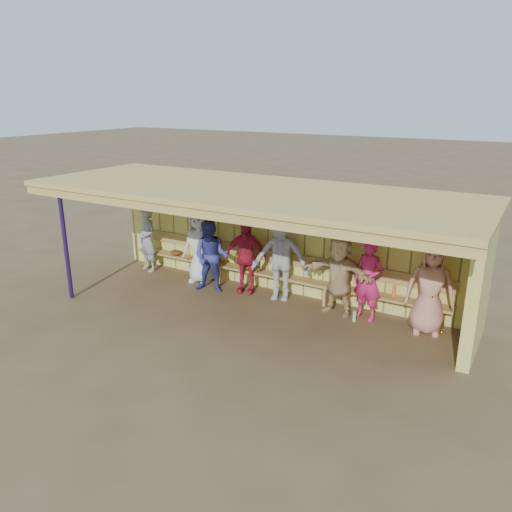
{
  "coord_description": "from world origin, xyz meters",
  "views": [
    {
      "loc": [
        4.91,
        -7.98,
        4.17
      ],
      "look_at": [
        0.0,
        0.35,
        1.05
      ],
      "focal_mm": 35.0,
      "sensor_mm": 36.0,
      "label": 1
    }
  ],
  "objects": [
    {
      "name": "player_c",
      "position": [
        -1.22,
        0.47,
        0.81
      ],
      "size": [
        0.93,
        0.81,
        1.62
      ],
      "primitive_type": "imported",
      "rotation": [
        0.0,
        0.0,
        0.29
      ],
      "color": "#373D99",
      "rests_on": "ground"
    },
    {
      "name": "player_h",
      "position": [
        3.37,
        0.81,
        0.88
      ],
      "size": [
        0.98,
        0.77,
        1.76
      ],
      "primitive_type": "imported",
      "rotation": [
        0.0,
        0.0,
        0.28
      ],
      "color": "tan",
      "rests_on": "ground"
    },
    {
      "name": "player_a",
      "position": [
        -3.37,
        0.81,
        0.8
      ],
      "size": [
        0.67,
        0.54,
        1.6
      ],
      "primitive_type": "imported",
      "rotation": [
        0.0,
        0.0,
        -0.3
      ],
      "color": "#93949B",
      "rests_on": "ground"
    },
    {
      "name": "player_e",
      "position": [
        0.32,
        0.81,
        0.97
      ],
      "size": [
        1.37,
        0.96,
        1.94
      ],
      "primitive_type": "imported",
      "rotation": [
        0.0,
        0.0,
        0.21
      ],
      "color": "gray",
      "rests_on": "ground"
    },
    {
      "name": "dugout_equipment",
      "position": [
        -0.7,
        0.99,
        0.49
      ],
      "size": [
        6.49,
        0.62,
        0.8
      ],
      "color": "orange",
      "rests_on": "ground"
    },
    {
      "name": "player_d",
      "position": [
        -0.54,
        0.81,
        0.82
      ],
      "size": [
        1.03,
        0.64,
        1.63
      ],
      "primitive_type": "imported",
      "rotation": [
        0.0,
        0.0,
        0.27
      ],
      "color": "#BB1E35",
      "rests_on": "ground"
    },
    {
      "name": "ground",
      "position": [
        0.0,
        0.0,
        0.0
      ],
      "size": [
        90.0,
        90.0,
        0.0
      ],
      "primitive_type": "plane",
      "color": "brown",
      "rests_on": "ground"
    },
    {
      "name": "player_b",
      "position": [
        -1.77,
        0.81,
        0.87
      ],
      "size": [
        0.89,
        0.61,
        1.73
      ],
      "primitive_type": "imported",
      "rotation": [
        0.0,
        0.0,
        0.07
      ],
      "color": "silver",
      "rests_on": "ground"
    },
    {
      "name": "bench",
      "position": [
        0.0,
        1.12,
        0.53
      ],
      "size": [
        7.6,
        0.34,
        0.93
      ],
      "color": "tan",
      "rests_on": "ground"
    },
    {
      "name": "player_g",
      "position": [
        2.22,
        0.81,
        0.8
      ],
      "size": [
        0.65,
        0.49,
        1.61
      ],
      "primitive_type": "imported",
      "rotation": [
        0.0,
        0.0,
        -0.18
      ],
      "color": "#D42262",
      "rests_on": "ground"
    },
    {
      "name": "player_f",
      "position": [
        1.64,
        0.79,
        0.81
      ],
      "size": [
        1.54,
        0.6,
        1.63
      ],
      "primitive_type": "imported",
      "rotation": [
        0.0,
        0.0,
        -0.08
      ],
      "color": "tan",
      "rests_on": "ground"
    },
    {
      "name": "dugout_structure",
      "position": [
        0.39,
        0.69,
        1.69
      ],
      "size": [
        8.8,
        3.2,
        2.5
      ],
      "color": "#E0D25F",
      "rests_on": "ground"
    }
  ]
}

